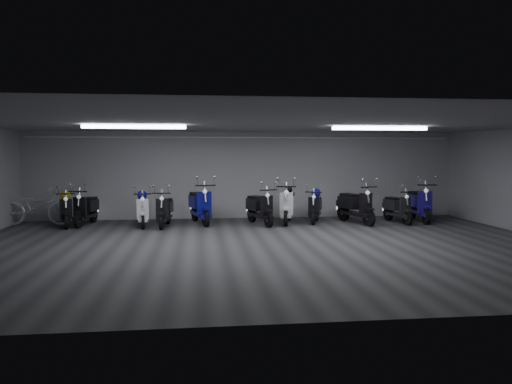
{
  "coord_description": "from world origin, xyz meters",
  "views": [
    {
      "loc": [
        -1.49,
        -10.85,
        2.12
      ],
      "look_at": [
        0.06,
        2.5,
        1.05
      ],
      "focal_mm": 34.32,
      "sensor_mm": 36.0,
      "label": 1
    }
  ],
  "objects": [
    {
      "name": "scooter_7",
      "position": [
        2.01,
        3.65,
        0.61
      ],
      "size": [
        1.05,
        1.72,
        1.21
      ],
      "primitive_type": null,
      "rotation": [
        0.0,
        0.0,
        -0.33
      ],
      "color": "black",
      "rests_on": "floor"
    },
    {
      "name": "conduit",
      "position": [
        0.0,
        4.92,
        2.62
      ],
      "size": [
        13.6,
        0.05,
        0.05
      ],
      "primitive_type": "cylinder",
      "rotation": [
        0.0,
        1.57,
        0.0
      ],
      "color": "white",
      "rests_on": "back_wall"
    },
    {
      "name": "scooter_10",
      "position": [
        5.27,
        3.51,
        0.73
      ],
      "size": [
        0.87,
        2.03,
        1.46
      ],
      "primitive_type": null,
      "rotation": [
        0.0,
        0.0,
        -0.11
      ],
      "color": "navy",
      "rests_on": "floor"
    },
    {
      "name": "scooter_6",
      "position": [
        1.16,
        3.64,
        0.72
      ],
      "size": [
        1.11,
        2.02,
        1.43
      ],
      "primitive_type": null,
      "rotation": [
        0.0,
        0.0,
        -0.26
      ],
      "color": "white",
      "rests_on": "floor"
    },
    {
      "name": "scooter_0",
      "position": [
        -5.32,
        3.67,
        0.62
      ],
      "size": [
        0.96,
        1.74,
        1.23
      ],
      "primitive_type": null,
      "rotation": [
        0.0,
        0.0,
        0.26
      ],
      "color": "black",
      "rests_on": "floor"
    },
    {
      "name": "scooter_4",
      "position": [
        -1.48,
        3.8,
        0.74
      ],
      "size": [
        1.13,
        2.1,
        1.48
      ],
      "primitive_type": null,
      "rotation": [
        0.0,
        0.0,
        0.25
      ],
      "color": "navy",
      "rests_on": "floor"
    },
    {
      "name": "scooter_2",
      "position": [
        -3.13,
        3.46,
        0.61
      ],
      "size": [
        0.75,
        1.7,
        1.23
      ],
      "primitive_type": null,
      "rotation": [
        0.0,
        0.0,
        0.13
      ],
      "color": "silver",
      "rests_on": "floor"
    },
    {
      "name": "scooter_9",
      "position": [
        4.49,
        3.31,
        0.61
      ],
      "size": [
        0.78,
        1.7,
        1.22
      ],
      "primitive_type": null,
      "rotation": [
        0.0,
        0.0,
        0.15
      ],
      "color": "black",
      "rests_on": "floor"
    },
    {
      "name": "floor",
      "position": [
        0.0,
        0.0,
        -0.01
      ],
      "size": [
        14.0,
        10.0,
        0.01
      ],
      "primitive_type": "cube",
      "color": "#313134",
      "rests_on": "ground"
    },
    {
      "name": "fluor_strip_left",
      "position": [
        -3.0,
        1.0,
        2.74
      ],
      "size": [
        2.4,
        0.18,
        0.08
      ],
      "primitive_type": "cube",
      "color": "white",
      "rests_on": "ceiling"
    },
    {
      "name": "fluor_strip_right",
      "position": [
        3.0,
        1.0,
        2.74
      ],
      "size": [
        2.4,
        0.18,
        0.08
      ],
      "primitive_type": "cube",
      "color": "white",
      "rests_on": "ceiling"
    },
    {
      "name": "ceiling",
      "position": [
        0.0,
        0.0,
        2.8
      ],
      "size": [
        14.0,
        10.0,
        0.01
      ],
      "primitive_type": "cube",
      "color": "gray",
      "rests_on": "ground"
    },
    {
      "name": "scooter_8",
      "position": [
        3.18,
        3.33,
        0.71
      ],
      "size": [
        1.2,
        2.01,
        1.42
      ],
      "primitive_type": null,
      "rotation": [
        0.0,
        0.0,
        0.32
      ],
      "color": "black",
      "rests_on": "floor"
    },
    {
      "name": "helmet_3",
      "position": [
        2.08,
        3.86,
        0.89
      ],
      "size": [
        0.28,
        0.28,
        0.28
      ],
      "primitive_type": "sphere",
      "color": "#150C87",
      "rests_on": "scooter_7"
    },
    {
      "name": "back_wall",
      "position": [
        0.0,
        5.0,
        1.4
      ],
      "size": [
        14.0,
        0.01,
        2.8
      ],
      "primitive_type": "cube",
      "color": "#9B9C9E",
      "rests_on": "ground"
    },
    {
      "name": "helmet_2",
      "position": [
        -5.38,
        3.89,
        0.9
      ],
      "size": [
        0.28,
        0.28,
        0.28
      ],
      "primitive_type": "sphere",
      "color": "#C5B60B",
      "rests_on": "scooter_0"
    },
    {
      "name": "scooter_5",
      "position": [
        0.28,
        3.41,
        0.67
      ],
      "size": [
        1.11,
        1.89,
        1.33
      ],
      "primitive_type": null,
      "rotation": [
        0.0,
        0.0,
        0.31
      ],
      "color": "black",
      "rests_on": "floor"
    },
    {
      "name": "helmet_0",
      "position": [
        -3.16,
        3.69,
        0.9
      ],
      "size": [
        0.28,
        0.28,
        0.28
      ],
      "primitive_type": "sphere",
      "color": "#0C108A",
      "rests_on": "scooter_2"
    },
    {
      "name": "scooter_3",
      "position": [
        -2.49,
        3.31,
        0.63
      ],
      "size": [
        0.72,
        1.74,
        1.26
      ],
      "primitive_type": null,
      "rotation": [
        0.0,
        0.0,
        -0.09
      ],
      "color": "black",
      "rests_on": "floor"
    },
    {
      "name": "bicycle",
      "position": [
        -6.25,
        4.07,
        0.67
      ],
      "size": [
        2.16,
        1.02,
        1.35
      ],
      "primitive_type": "imported",
      "rotation": [
        0.0,
        0.0,
        1.43
      ],
      "color": "silver",
      "rests_on": "floor"
    },
    {
      "name": "helmet_1",
      "position": [
        1.23,
        3.9,
        1.0
      ],
      "size": [
        0.23,
        0.23,
        0.23
      ],
      "primitive_type": "sphere",
      "color": "black",
      "rests_on": "scooter_6"
    },
    {
      "name": "front_wall",
      "position": [
        0.0,
        -5.0,
        1.4
      ],
      "size": [
        14.0,
        0.01,
        2.8
      ],
      "primitive_type": "cube",
      "color": "#9B9C9E",
      "rests_on": "ground"
    },
    {
      "name": "scooter_1",
      "position": [
        -4.81,
        3.9,
        0.65
      ],
      "size": [
        0.83,
        1.8,
        1.29
      ],
      "primitive_type": null,
      "rotation": [
        0.0,
        0.0,
        -0.15
      ],
      "color": "black",
      "rests_on": "floor"
    }
  ]
}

